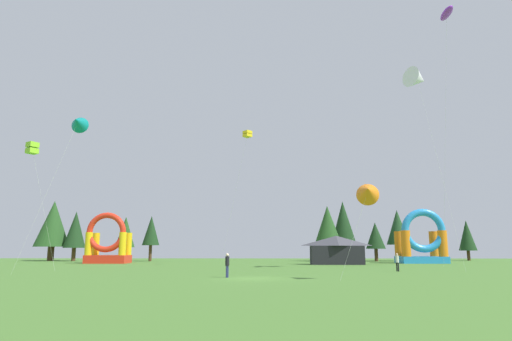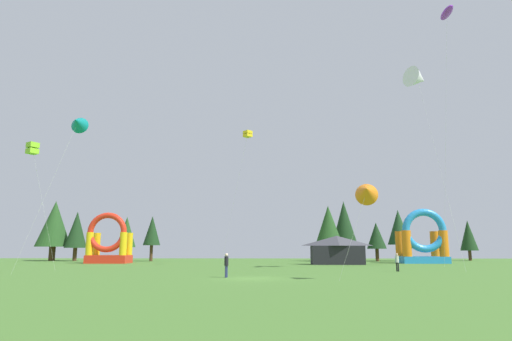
{
  "view_description": "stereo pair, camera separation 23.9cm",
  "coord_description": "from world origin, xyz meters",
  "px_view_note": "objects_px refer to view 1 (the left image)",
  "views": [
    {
      "loc": [
        1.11,
        -32.36,
        2.22
      ],
      "look_at": [
        0.0,
        14.66,
        10.57
      ],
      "focal_mm": 30.51,
      "sensor_mm": 36.0,
      "label": 1
    },
    {
      "loc": [
        1.34,
        -32.35,
        2.22
      ],
      "look_at": [
        0.0,
        14.66,
        10.57
      ],
      "focal_mm": 30.51,
      "sensor_mm": 36.0,
      "label": 2
    }
  ],
  "objects_px": {
    "kite_purple_parafoil": "(447,14)",
    "person_far_side": "(227,263)",
    "kite_orange_delta": "(368,192)",
    "inflatable_blue_arch": "(107,245)",
    "kite_lime_box": "(32,148)",
    "inflatable_yellow_castle": "(422,243)",
    "kite_teal_delta": "(78,122)",
    "kite_white_delta": "(417,79)",
    "festival_tent": "(337,250)",
    "kite_yellow_box": "(247,134)",
    "person_midfield": "(397,261)"
  },
  "relations": [
    {
      "from": "kite_purple_parafoil",
      "to": "person_far_side",
      "type": "bearing_deg",
      "value": -158.94
    },
    {
      "from": "person_far_side",
      "to": "kite_orange_delta",
      "type": "bearing_deg",
      "value": -84.61
    },
    {
      "from": "person_far_side",
      "to": "inflatable_blue_arch",
      "type": "distance_m",
      "value": 35.31
    },
    {
      "from": "kite_purple_parafoil",
      "to": "kite_lime_box",
      "type": "relative_size",
      "value": 2.21
    },
    {
      "from": "kite_lime_box",
      "to": "inflatable_yellow_castle",
      "type": "xyz_separation_m",
      "value": [
        44.71,
        24.19,
        -8.69
      ]
    },
    {
      "from": "inflatable_yellow_castle",
      "to": "kite_lime_box",
      "type": "bearing_deg",
      "value": -151.58
    },
    {
      "from": "kite_teal_delta",
      "to": "kite_white_delta",
      "type": "height_order",
      "value": "kite_white_delta"
    },
    {
      "from": "kite_lime_box",
      "to": "inflatable_yellow_castle",
      "type": "height_order",
      "value": "kite_lime_box"
    },
    {
      "from": "kite_orange_delta",
      "to": "festival_tent",
      "type": "bearing_deg",
      "value": 85.37
    },
    {
      "from": "kite_orange_delta",
      "to": "kite_lime_box",
      "type": "distance_m",
      "value": 31.38
    },
    {
      "from": "kite_yellow_box",
      "to": "kite_lime_box",
      "type": "relative_size",
      "value": 1.39
    },
    {
      "from": "kite_white_delta",
      "to": "inflatable_blue_arch",
      "type": "distance_m",
      "value": 46.49
    },
    {
      "from": "kite_orange_delta",
      "to": "kite_purple_parafoil",
      "type": "distance_m",
      "value": 26.0
    },
    {
      "from": "kite_white_delta",
      "to": "festival_tent",
      "type": "xyz_separation_m",
      "value": [
        -7.11,
        14.13,
        -18.42
      ]
    },
    {
      "from": "person_midfield",
      "to": "inflatable_blue_arch",
      "type": "bearing_deg",
      "value": 14.79
    },
    {
      "from": "kite_orange_delta",
      "to": "inflatable_yellow_castle",
      "type": "height_order",
      "value": "inflatable_yellow_castle"
    },
    {
      "from": "kite_lime_box",
      "to": "person_far_side",
      "type": "xyz_separation_m",
      "value": [
        19.31,
        -6.4,
        -10.48
      ]
    },
    {
      "from": "kite_teal_delta",
      "to": "kite_yellow_box",
      "type": "xyz_separation_m",
      "value": [
        13.98,
        17.35,
        3.43
      ]
    },
    {
      "from": "kite_white_delta",
      "to": "kite_yellow_box",
      "type": "bearing_deg",
      "value": 156.56
    },
    {
      "from": "kite_teal_delta",
      "to": "kite_orange_delta",
      "type": "bearing_deg",
      "value": -14.42
    },
    {
      "from": "kite_yellow_box",
      "to": "person_far_side",
      "type": "distance_m",
      "value": 25.15
    },
    {
      "from": "festival_tent",
      "to": "kite_yellow_box",
      "type": "bearing_deg",
      "value": -153.14
    },
    {
      "from": "person_far_side",
      "to": "festival_tent",
      "type": "relative_size",
      "value": 0.26
    },
    {
      "from": "kite_white_delta",
      "to": "person_far_side",
      "type": "bearing_deg",
      "value": -148.85
    },
    {
      "from": "person_midfield",
      "to": "inflatable_blue_arch",
      "type": "height_order",
      "value": "inflatable_blue_arch"
    },
    {
      "from": "person_midfield",
      "to": "inflatable_blue_arch",
      "type": "xyz_separation_m",
      "value": [
        -35.16,
        20.38,
        1.57
      ]
    },
    {
      "from": "kite_lime_box",
      "to": "festival_tent",
      "type": "relative_size",
      "value": 1.76
    },
    {
      "from": "person_midfield",
      "to": "inflatable_blue_arch",
      "type": "relative_size",
      "value": 0.24
    },
    {
      "from": "kite_white_delta",
      "to": "inflatable_yellow_castle",
      "type": "relative_size",
      "value": 2.79
    },
    {
      "from": "person_midfield",
      "to": "festival_tent",
      "type": "distance_m",
      "value": 17.39
    },
    {
      "from": "kite_teal_delta",
      "to": "inflatable_blue_arch",
      "type": "bearing_deg",
      "value": 103.62
    },
    {
      "from": "kite_lime_box",
      "to": "inflatable_blue_arch",
      "type": "xyz_separation_m",
      "value": [
        -0.51,
        22.78,
        -8.97
      ]
    },
    {
      "from": "kite_yellow_box",
      "to": "kite_purple_parafoil",
      "type": "bearing_deg",
      "value": -28.8
    },
    {
      "from": "kite_teal_delta",
      "to": "inflatable_yellow_castle",
      "type": "xyz_separation_m",
      "value": [
        38.78,
        27.99,
        -10.08
      ]
    },
    {
      "from": "kite_teal_delta",
      "to": "inflatable_blue_arch",
      "type": "xyz_separation_m",
      "value": [
        -6.44,
        26.58,
        -10.36
      ]
    },
    {
      "from": "kite_white_delta",
      "to": "person_midfield",
      "type": "relative_size",
      "value": 12.68
    },
    {
      "from": "kite_orange_delta",
      "to": "festival_tent",
      "type": "relative_size",
      "value": 1.01
    },
    {
      "from": "kite_purple_parafoil",
      "to": "kite_orange_delta",
      "type": "bearing_deg",
      "value": -134.84
    },
    {
      "from": "kite_purple_parafoil",
      "to": "inflatable_yellow_castle",
      "type": "height_order",
      "value": "kite_purple_parafoil"
    },
    {
      "from": "kite_teal_delta",
      "to": "kite_white_delta",
      "type": "xyz_separation_m",
      "value": [
        32.85,
        9.17,
        7.37
      ]
    },
    {
      "from": "inflatable_blue_arch",
      "to": "person_far_side",
      "type": "bearing_deg",
      "value": -55.81
    },
    {
      "from": "kite_teal_delta",
      "to": "inflatable_yellow_castle",
      "type": "bearing_deg",
      "value": 35.82
    },
    {
      "from": "kite_purple_parafoil",
      "to": "person_midfield",
      "type": "xyz_separation_m",
      "value": [
        -6.36,
        0.44,
        -25.03
      ]
    },
    {
      "from": "kite_yellow_box",
      "to": "person_midfield",
      "type": "height_order",
      "value": "kite_yellow_box"
    },
    {
      "from": "kite_purple_parafoil",
      "to": "inflatable_blue_arch",
      "type": "xyz_separation_m",
      "value": [
        -41.51,
        20.83,
        -23.47
      ]
    },
    {
      "from": "festival_tent",
      "to": "kite_orange_delta",
      "type": "bearing_deg",
      "value": -94.63
    },
    {
      "from": "kite_yellow_box",
      "to": "kite_lime_box",
      "type": "height_order",
      "value": "kite_yellow_box"
    },
    {
      "from": "inflatable_yellow_castle",
      "to": "kite_white_delta",
      "type": "bearing_deg",
      "value": -107.49
    },
    {
      "from": "kite_teal_delta",
      "to": "kite_lime_box",
      "type": "relative_size",
      "value": 1.14
    },
    {
      "from": "kite_orange_delta",
      "to": "festival_tent",
      "type": "height_order",
      "value": "kite_orange_delta"
    }
  ]
}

